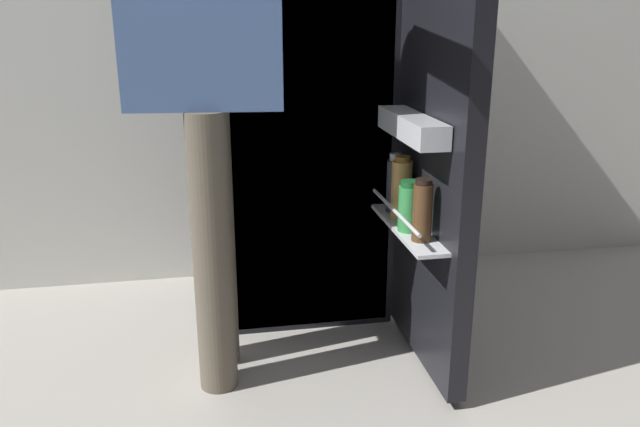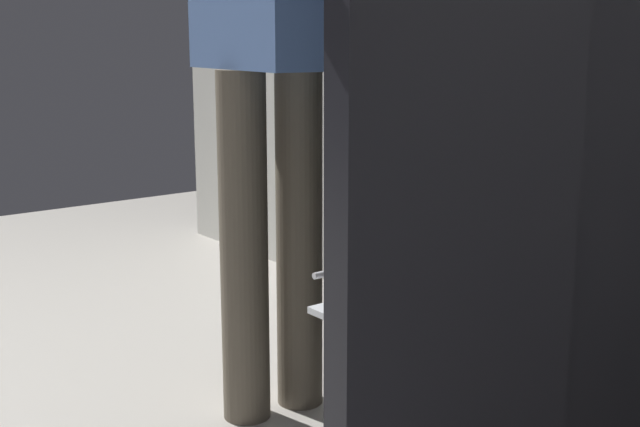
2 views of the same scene
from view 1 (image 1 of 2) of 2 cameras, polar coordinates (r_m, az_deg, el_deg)
name	(u,v)px [view 1 (image 1 of 2)]	position (r m, az deg, el deg)	size (l,w,h in m)	color
ground_plane	(326,362)	(2.22, 0.54, -13.29)	(6.42, 6.42, 0.00)	#B7B2A8
refrigerator	(310,86)	(2.40, -0.88, 11.44)	(0.67, 1.18, 1.77)	black
person	(207,40)	(1.88, -10.17, 15.18)	(0.57, 0.81, 1.76)	#665B4C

